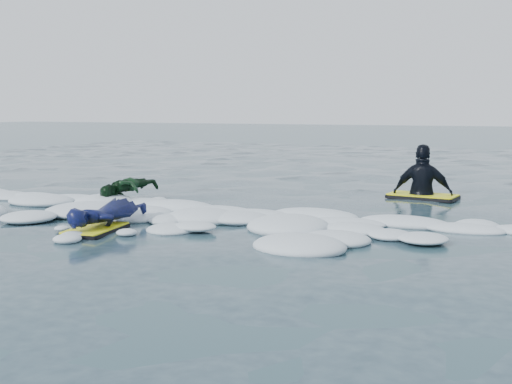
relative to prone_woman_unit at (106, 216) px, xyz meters
The scene contains 5 objects.
ground 0.50m from the prone_woman_unit, 82.75° to the left, with size 120.00×120.00×0.00m, color #162D36.
foam_band 1.50m from the prone_woman_unit, 87.77° to the left, with size 12.00×3.10×0.30m, color silver, non-canonical shape.
prone_woman_unit is the anchor object (origin of this frame).
prone_child_unit 2.54m from the prone_woman_unit, 118.84° to the left, with size 0.78×1.25×0.45m.
waiting_rider_unit 6.01m from the prone_woman_unit, 55.41° to the left, with size 1.32×0.83×1.87m.
Camera 1 is at (5.45, -7.50, 1.65)m, focal length 45.00 mm.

